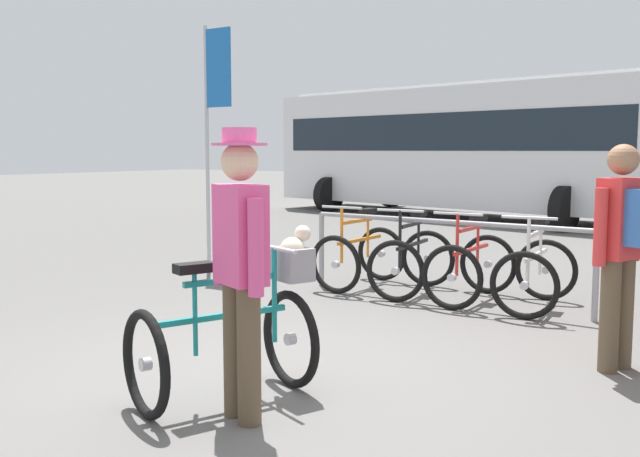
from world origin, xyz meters
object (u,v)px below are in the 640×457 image
racked_bike_orange (360,256)px  banner_flag (214,101)px  person_with_featured_bike (241,262)px  racked_bike_red (471,267)px  pedestrian_with_backpack (622,243)px  racked_bike_black (412,261)px  featured_bicycle (239,324)px  racked_bike_white (536,274)px  bus_distant (463,144)px

racked_bike_orange → banner_flag: bearing=-178.0°
racked_bike_orange → person_with_featured_bike: (1.63, -4.03, 0.58)m
racked_bike_red → pedestrian_with_backpack: (1.85, -1.69, 0.57)m
racked_bike_orange → racked_bike_black: (0.70, -0.02, 0.00)m
featured_bicycle → banner_flag: size_ratio=0.39×
racked_bike_white → pedestrian_with_backpack: 2.11m
racked_bike_white → pedestrian_with_backpack: pedestrian_with_backpack is taller
racked_bike_orange → banner_flag: banner_flag is taller
racked_bike_orange → featured_bicycle: (1.36, -3.74, 0.12)m
pedestrian_with_backpack → bus_distant: bus_distant is taller
racked_bike_white → bus_distant: size_ratio=0.11×
racked_bike_red → banner_flag: bearing=-179.4°
featured_bicycle → pedestrian_with_backpack: bearing=46.8°
racked_bike_white → banner_flag: banner_flag is taller
racked_bike_black → racked_bike_red: 0.70m
racked_bike_black → banner_flag: bearing=-178.9°
pedestrian_with_backpack → banner_flag: size_ratio=0.51×
pedestrian_with_backpack → featured_bicycle: bearing=-133.2°
racked_bike_black → person_with_featured_bike: size_ratio=0.67×
racked_bike_black → person_with_featured_bike: person_with_featured_bike is taller
racked_bike_orange → bus_distant: bus_distant is taller
racked_bike_white → bus_distant: (-4.74, 9.14, 1.37)m
banner_flag → bus_distant: bearing=92.9°
racked_bike_red → person_with_featured_bike: bearing=-86.7°
racked_bike_black → racked_bike_white: bearing=-1.7°
pedestrian_with_backpack → banner_flag: banner_flag is taller
racked_bike_white → racked_bike_black: bearing=178.3°
racked_bike_black → pedestrian_with_backpack: pedestrian_with_backpack is taller
racked_bike_red → racked_bike_white: 0.70m
racked_bike_black → pedestrian_with_backpack: bearing=-34.0°
racked_bike_orange → racked_bike_red: size_ratio=1.00×
racked_bike_white → person_with_featured_bike: 4.03m
racked_bike_red → racked_bike_black: bearing=178.3°
racked_bike_orange → bus_distant: size_ratio=0.11×
racked_bike_orange → bus_distant: (-2.64, 9.08, 1.37)m
racked_bike_red → racked_bike_orange: bearing=178.3°
racked_bike_orange → banner_flag: (-2.18, -0.08, 1.86)m
bus_distant → person_with_featured_bike: bearing=-71.9°
pedestrian_with_backpack → bus_distant: bearing=118.6°
racked_bike_white → person_with_featured_bike: size_ratio=0.69×
bus_distant → pedestrian_with_backpack: bearing=-61.4°
racked_bike_orange → pedestrian_with_backpack: pedestrian_with_backpack is taller
bus_distant → racked_bike_orange: bearing=-73.8°
racked_bike_white → featured_bicycle: 3.75m
person_with_featured_bike → bus_distant: (-4.27, 13.10, 0.79)m
pedestrian_with_backpack → racked_bike_black: bearing=146.0°
racked_bike_orange → racked_bike_white: same height
person_with_featured_bike → bus_distant: 13.81m
racked_bike_orange → featured_bicycle: featured_bicycle is taller
featured_bicycle → bus_distant: 13.49m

